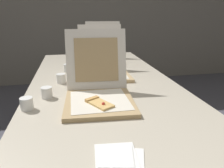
# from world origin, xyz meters

# --- Properties ---
(wall_back) EXTENTS (10.00, 0.10, 2.60)m
(wall_back) POSITION_xyz_m (0.00, 2.98, 1.30)
(wall_back) COLOR gray
(wall_back) RESTS_ON ground
(table) EXTENTS (0.98, 2.24, 0.72)m
(table) POSITION_xyz_m (0.00, 0.62, 0.68)
(table) COLOR #BCB29E
(table) RESTS_ON ground
(pizza_box_front) EXTENTS (0.38, 0.47, 0.37)m
(pizza_box_front) POSITION_xyz_m (-0.07, 0.35, 0.77)
(pizza_box_front) COLOR tan
(pizza_box_front) RESTS_ON table
(pizza_box_middle) EXTENTS (0.36, 0.46, 0.36)m
(pizza_box_middle) POSITION_xyz_m (0.03, 0.85, 0.77)
(pizza_box_middle) COLOR tan
(pizza_box_middle) RESTS_ON table
(pizza_box_back) EXTENTS (0.40, 0.49, 0.37)m
(pizza_box_back) POSITION_xyz_m (0.11, 1.33, 0.77)
(pizza_box_back) COLOR tan
(pizza_box_back) RESTS_ON table
(cup_white_near_center) EXTENTS (0.06, 0.06, 0.06)m
(cup_white_near_center) POSITION_xyz_m (-0.35, 0.45, 0.75)
(cup_white_near_center) COLOR white
(cup_white_near_center) RESTS_ON table
(cup_white_far) EXTENTS (0.06, 0.06, 0.06)m
(cup_white_far) POSITION_xyz_m (-0.24, 0.99, 0.75)
(cup_white_far) COLOR white
(cup_white_far) RESTS_ON table
(cup_white_mid) EXTENTS (0.06, 0.06, 0.06)m
(cup_white_mid) POSITION_xyz_m (-0.28, 0.71, 0.75)
(cup_white_mid) COLOR white
(cup_white_mid) RESTS_ON table
(cup_white_near_left) EXTENTS (0.06, 0.06, 0.06)m
(cup_white_near_left) POSITION_xyz_m (-0.44, 0.31, 0.75)
(cup_white_near_left) COLOR white
(cup_white_near_left) RESTS_ON table
(napkin_pile) EXTENTS (0.19, 0.20, 0.01)m
(napkin_pile) POSITION_xyz_m (-0.07, -0.14, 0.72)
(napkin_pile) COLOR white
(napkin_pile) RESTS_ON table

